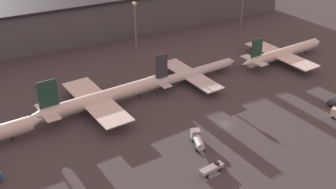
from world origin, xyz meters
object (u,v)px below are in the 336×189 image
(airplane_2, at_px, (193,73))
(airplane_3, at_px, (283,53))
(service_vehicle_3, at_px, (336,101))
(service_vehicle_0, at_px, (198,140))
(service_vehicle_4, at_px, (212,168))
(airplane_1, at_px, (100,99))

(airplane_2, height_order, airplane_3, airplane_2)
(airplane_3, relative_size, service_vehicle_3, 6.30)
(service_vehicle_0, relative_size, service_vehicle_4, 1.13)
(airplane_1, xyz_separation_m, airplane_3, (78.13, 1.57, -0.42))
(airplane_2, bearing_deg, service_vehicle_3, -54.05)
(airplane_3, height_order, service_vehicle_3, airplane_3)
(service_vehicle_0, bearing_deg, airplane_2, -11.23)
(airplane_3, bearing_deg, airplane_2, 172.02)
(airplane_1, xyz_separation_m, service_vehicle_0, (17.14, -31.92, -2.01))
(service_vehicle_3, bearing_deg, service_vehicle_4, 179.48)
(airplane_3, relative_size, service_vehicle_4, 6.32)
(airplane_1, relative_size, airplane_3, 1.08)
(airplane_1, bearing_deg, service_vehicle_4, -77.68)
(airplane_2, bearing_deg, airplane_1, 179.95)
(airplane_1, bearing_deg, airplane_2, -0.05)
(airplane_3, height_order, service_vehicle_4, airplane_3)
(service_vehicle_3, bearing_deg, airplane_1, 143.35)
(airplane_1, bearing_deg, airplane_3, -4.23)
(airplane_2, height_order, service_vehicle_4, airplane_2)
(airplane_3, bearing_deg, airplane_1, 175.77)
(airplane_2, bearing_deg, service_vehicle_0, -124.64)
(service_vehicle_3, relative_size, service_vehicle_4, 1.00)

